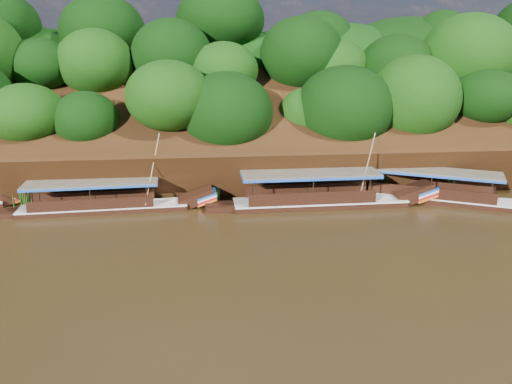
# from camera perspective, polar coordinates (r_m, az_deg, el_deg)

# --- Properties ---
(ground) EXTENTS (160.00, 160.00, 0.00)m
(ground) POSITION_cam_1_polar(r_m,az_deg,el_deg) (29.82, 6.25, -6.33)
(ground) COLOR black
(ground) RESTS_ON ground
(riverbank) EXTENTS (120.00, 30.06, 19.40)m
(riverbank) POSITION_cam_1_polar(r_m,az_deg,el_deg) (50.79, 1.08, 5.86)
(riverbank) COLOR black
(riverbank) RESTS_ON ground
(boat_0) EXTENTS (14.14, 8.25, 6.65)m
(boat_0) POSITION_cam_1_polar(r_m,az_deg,el_deg) (40.09, 21.49, -0.43)
(boat_0) COLOR black
(boat_0) RESTS_ON ground
(boat_1) EXTENTS (15.09, 2.84, 6.08)m
(boat_1) POSITION_cam_1_polar(r_m,az_deg,el_deg) (37.06, 8.50, -0.70)
(boat_1) COLOR black
(boat_1) RESTS_ON ground
(boat_2) EXTENTS (13.98, 2.78, 5.80)m
(boat_2) POSITION_cam_1_polar(r_m,az_deg,el_deg) (37.14, -15.89, -1.30)
(boat_2) COLOR black
(boat_2) RESTS_ON ground
(reeds) EXTENTS (49.50, 2.30, 2.20)m
(reeds) POSITION_cam_1_polar(r_m,az_deg,el_deg) (37.84, -1.50, 0.41)
(reeds) COLOR #1D6018
(reeds) RESTS_ON ground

